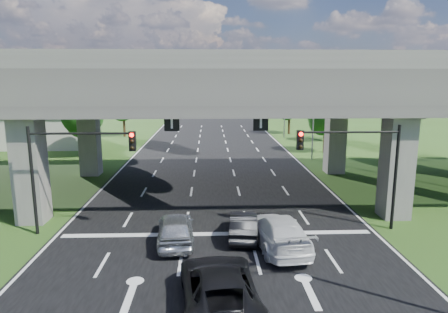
{
  "coord_description": "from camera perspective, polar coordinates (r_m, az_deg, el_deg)",
  "views": [
    {
      "loc": [
        -0.41,
        -17.32,
        8.47
      ],
      "look_at": [
        0.57,
        8.95,
        3.33
      ],
      "focal_mm": 32.0,
      "sensor_mm": 36.0,
      "label": 1
    }
  ],
  "objects": [
    {
      "name": "tree_right_near",
      "position": [
        47.45,
        14.43,
        5.92
      ],
      "size": [
        4.2,
        4.2,
        7.28
      ],
      "color": "black",
      "rests_on": "ground"
    },
    {
      "name": "tree_right_far",
      "position": [
        62.68,
        9.41,
        7.59
      ],
      "size": [
        4.5,
        4.5,
        7.8
      ],
      "color": "black",
      "rests_on": "ground"
    },
    {
      "name": "tree_left_mid",
      "position": [
        54.1,
        -20.04,
        5.85
      ],
      "size": [
        3.91,
        3.9,
        6.76
      ],
      "color": "black",
      "rests_on": "ground"
    },
    {
      "name": "signal_left",
      "position": [
        22.93,
        -20.96,
        -0.44
      ],
      "size": [
        5.76,
        0.54,
        6.0
      ],
      "color": "black",
      "rests_on": "ground"
    },
    {
      "name": "signal_right",
      "position": [
        23.2,
        18.69,
        -0.16
      ],
      "size": [
        5.76,
        0.54,
        6.0
      ],
      "color": "black",
      "rests_on": "ground"
    },
    {
      "name": "tree_left_far",
      "position": [
        60.73,
        -14.18,
        7.6
      ],
      "size": [
        4.8,
        4.8,
        8.32
      ],
      "color": "black",
      "rests_on": "ground"
    },
    {
      "name": "tree_left_near",
      "position": [
        45.54,
        -19.54,
        5.84
      ],
      "size": [
        4.5,
        4.5,
        7.8
      ],
      "color": "black",
      "rests_on": "ground"
    },
    {
      "name": "car_silver",
      "position": [
        21.24,
        -6.91,
        -10.13
      ],
      "size": [
        2.18,
        4.75,
        1.58
      ],
      "primitive_type": "imported",
      "rotation": [
        0.0,
        0.0,
        3.21
      ],
      "color": "#B2B5BA",
      "rests_on": "road"
    },
    {
      "name": "car_trailing",
      "position": [
        15.49,
        -0.66,
        -18.33
      ],
      "size": [
        3.26,
        6.22,
        1.67
      ],
      "primitive_type": "imported",
      "rotation": [
        0.0,
        0.0,
        3.23
      ],
      "color": "black",
      "rests_on": "road"
    },
    {
      "name": "overpass",
      "position": [
        29.33,
        -1.36,
        9.99
      ],
      "size": [
        80.0,
        15.0,
        10.0
      ],
      "color": "#3D3A37",
      "rests_on": "ground"
    },
    {
      "name": "streetlight_beyond",
      "position": [
        58.34,
        8.33,
        8.38
      ],
      "size": [
        3.38,
        0.25,
        10.0
      ],
      "color": "gray",
      "rests_on": "ground"
    },
    {
      "name": "tree_right_mid",
      "position": [
        55.97,
        15.06,
        6.29
      ],
      "size": [
        3.91,
        3.9,
        6.76
      ],
      "color": "black",
      "rests_on": "ground"
    },
    {
      "name": "road",
      "position": [
        28.6,
        -1.23,
        -6.13
      ],
      "size": [
        18.0,
        120.0,
        0.03
      ],
      "primitive_type": "cube",
      "color": "black",
      "rests_on": "ground"
    },
    {
      "name": "ground",
      "position": [
        19.29,
        -0.73,
        -14.98
      ],
      "size": [
        160.0,
        160.0,
        0.0
      ],
      "primitive_type": "plane",
      "color": "#2B4917",
      "rests_on": "ground"
    },
    {
      "name": "car_white",
      "position": [
        20.76,
        7.78,
        -10.56
      ],
      "size": [
        2.94,
        5.9,
        1.65
      ],
      "primitive_type": "imported",
      "rotation": [
        0.0,
        0.0,
        3.25
      ],
      "color": "silver",
      "rests_on": "road"
    },
    {
      "name": "warehouse",
      "position": [
        58.6,
        -28.06,
        3.43
      ],
      "size": [
        20.0,
        10.0,
        4.0
      ],
      "primitive_type": "cube",
      "color": "#9E9E99",
      "rests_on": "ground"
    },
    {
      "name": "car_dark",
      "position": [
        21.83,
        2.81,
        -9.79
      ],
      "size": [
        1.81,
        4.2,
        1.35
      ],
      "primitive_type": "imported",
      "rotation": [
        0.0,
        0.0,
        3.05
      ],
      "color": "black",
      "rests_on": "road"
    },
    {
      "name": "streetlight_far",
      "position": [
        42.72,
        12.21,
        7.3
      ],
      "size": [
        3.38,
        0.25,
        10.0
      ],
      "color": "gray",
      "rests_on": "ground"
    }
  ]
}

